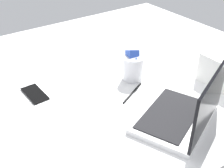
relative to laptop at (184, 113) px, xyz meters
The scene contains 5 objects.
bed_mattress 50.40cm from the laptop, 83.75° to the right, with size 180.00×140.00×18.00cm, color white.
laptop is the anchor object (origin of this frame).
snack_cup 35.08cm from the laptop, 96.98° to the right, with size 9.00×9.46×14.31cm.
cell_phone 61.43cm from the laptop, 52.45° to the right, with size 6.80×14.00×0.80cm, color black.
charger_cable 25.89cm from the laptop, 82.73° to the right, with size 17.00×0.60×0.60cm, color black.
Camera 1 is at (63.71, 101.77, 87.73)cm, focal length 47.03 mm.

